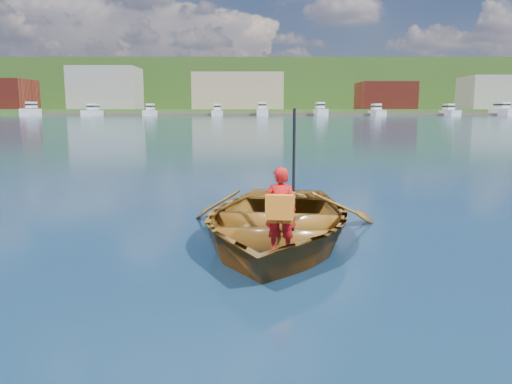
{
  "coord_description": "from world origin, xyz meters",
  "views": [
    {
      "loc": [
        0.94,
        -7.85,
        1.86
      ],
      "look_at": [
        0.94,
        -0.92,
        0.71
      ],
      "focal_mm": 35.0,
      "sensor_mm": 36.0,
      "label": 1
    }
  ],
  "objects_px": {
    "dock": "(289,114)",
    "marina_yachts": "(285,111)",
    "rowboat": "(275,221)",
    "child_paddler": "(281,209)"
  },
  "relations": [
    {
      "from": "dock",
      "to": "marina_yachts",
      "type": "distance_m",
      "value": 5.07
    },
    {
      "from": "rowboat",
      "to": "marina_yachts",
      "type": "relative_size",
      "value": 0.03
    },
    {
      "from": "rowboat",
      "to": "dock",
      "type": "relative_size",
      "value": 0.03
    },
    {
      "from": "rowboat",
      "to": "child_paddler",
      "type": "relative_size",
      "value": 2.65
    },
    {
      "from": "child_paddler",
      "to": "rowboat",
      "type": "bearing_deg",
      "value": 91.87
    },
    {
      "from": "rowboat",
      "to": "marina_yachts",
      "type": "height_order",
      "value": "marina_yachts"
    },
    {
      "from": "child_paddler",
      "to": "dock",
      "type": "height_order",
      "value": "child_paddler"
    },
    {
      "from": "rowboat",
      "to": "child_paddler",
      "type": "distance_m",
      "value": 0.98
    },
    {
      "from": "rowboat",
      "to": "dock",
      "type": "height_order",
      "value": "dock"
    },
    {
      "from": "rowboat",
      "to": "dock",
      "type": "distance_m",
      "value": 149.26
    }
  ]
}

